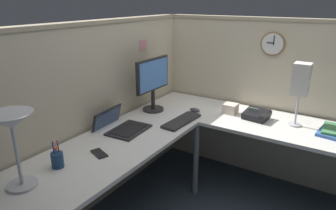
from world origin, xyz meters
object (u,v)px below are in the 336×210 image
Objects in this scene: tissue_box at (230,108)px; wall_clock at (273,44)px; keyboard at (182,121)px; desk_lamp_dome at (12,127)px; computer_mouse at (195,110)px; cell_phone at (99,153)px; book_stack at (335,131)px; desk_lamp_paper at (301,81)px; monitor at (153,80)px; laptop at (119,126)px; pen_cup at (57,160)px; office_phone at (257,115)px.

wall_clock is at bearing -37.00° from tissue_box.
keyboard is 0.97× the size of desk_lamp_dome.
computer_mouse is 0.72× the size of cell_phone.
desk_lamp_dome is 1.47× the size of book_stack.
book_stack is 0.57× the size of desk_lamp_paper.
desk_lamp_dome is at bearing -176.43° from monitor.
desk_lamp_dome reaches higher than tissue_box.
monitor reaches higher than book_stack.
wall_clock is (0.32, 0.63, 0.60)m from book_stack.
book_stack is at bearing -93.11° from desk_lamp_paper.
computer_mouse is 0.33m from tissue_box.
desk_lamp_dome is at bearing 170.65° from computer_mouse.
tissue_box is (1.24, -0.46, 0.04)m from cell_phone.
laptop is 3.87× the size of computer_mouse.
laptop is 0.76× the size of desk_lamp_paper.
monitor reaches higher than desk_lamp_dome.
keyboard is 1.22m from book_stack.
pen_cup is at bearing 169.03° from computer_mouse.
laptop is 3.35× the size of tissue_box.
office_phone is (1.49, -0.81, -0.02)m from pen_cup.
desk_lamp_paper is (1.52, -1.13, 0.33)m from pen_cup.
office_phone is at bearing -48.55° from keyboard.
monitor is 1.27m from desk_lamp_paper.
desk_lamp_paper is 0.66m from tissue_box.
office_phone is (0.42, -0.53, 0.03)m from keyboard.
pen_cup is at bearing 179.74° from cell_phone.
cell_phone is at bearing 169.68° from keyboard.
laptop is 0.54m from keyboard.
computer_mouse is 1.11m from cell_phone.
pen_cup is 0.82× the size of wall_clock.
desk_lamp_paper is (0.34, -1.22, 0.09)m from monitor.
monitor is at bearing 125.74° from wall_clock.
desk_lamp_dome is 2.02× the size of wall_clock.
book_stack is at bearing -78.04° from monitor.
pen_cup is 2.07m from book_stack.
cell_phone is at bearing 171.41° from computer_mouse.
cell_phone is at bearing -168.41° from monitor.
tissue_box reaches higher than book_stack.
tissue_box is (1.50, -0.56, -0.01)m from pen_cup.
desk_lamp_dome is 1.87m from tissue_box.
monitor reaches higher than pen_cup.
monitor reaches higher than computer_mouse.
cell_phone is 1.32m from tissue_box.
office_phone is 0.43× the size of desk_lamp_paper.
tissue_box is (0.83, -0.64, 0.02)m from laptop.
monitor is 2.78× the size of pen_cup.
wall_clock is at bearing -49.07° from computer_mouse.
laptop reaches higher than tissue_box.
desk_lamp_paper is (0.03, -0.31, 0.35)m from office_phone.
keyboard is 0.83m from cell_phone.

